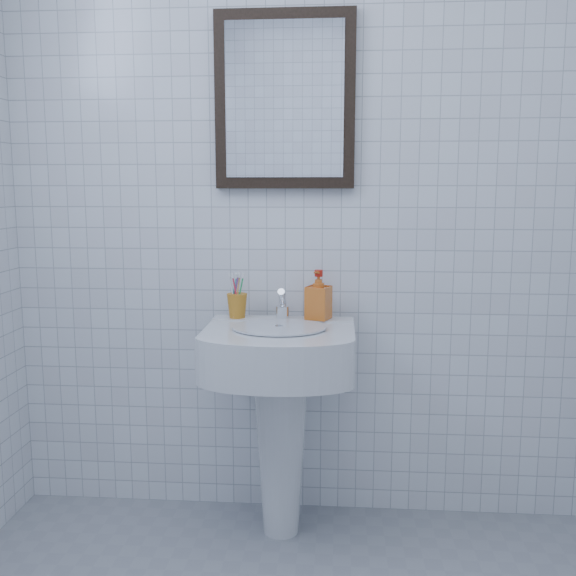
{
  "coord_description": "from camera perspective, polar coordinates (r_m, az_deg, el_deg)",
  "views": [
    {
      "loc": [
        0.13,
        -1.16,
        1.25
      ],
      "look_at": [
        -0.03,
        0.86,
        0.92
      ],
      "focal_mm": 40.0,
      "sensor_mm": 36.0,
      "label": 1
    }
  ],
  "objects": [
    {
      "name": "wall_back",
      "position": [
        2.37,
        1.43,
        9.08
      ],
      "size": [
        2.2,
        0.02,
        2.5
      ],
      "primitive_type": "cube",
      "color": "silver",
      "rests_on": "ground"
    },
    {
      "name": "washbasin",
      "position": [
        2.27,
        -0.69,
        -9.49
      ],
      "size": [
        0.51,
        0.37,
        0.78
      ],
      "color": "silver",
      "rests_on": "ground"
    },
    {
      "name": "faucet",
      "position": [
        2.29,
        -0.5,
        -1.66
      ],
      "size": [
        0.05,
        0.11,
        0.12
      ],
      "color": "silver",
      "rests_on": "washbasin"
    },
    {
      "name": "toothbrush_cup",
      "position": [
        2.33,
        -4.54,
        -1.58
      ],
      "size": [
        0.1,
        0.1,
        0.09
      ],
      "primitive_type": null,
      "rotation": [
        0.0,
        0.0,
        -0.41
      ],
      "color": "orange",
      "rests_on": "washbasin"
    },
    {
      "name": "soap_dispenser",
      "position": [
        2.29,
        2.73,
        -0.6
      ],
      "size": [
        0.1,
        0.1,
        0.18
      ],
      "primitive_type": "imported",
      "rotation": [
        0.0,
        0.0,
        -0.34
      ],
      "color": "#C74313",
      "rests_on": "washbasin"
    },
    {
      "name": "wall_mirror",
      "position": [
        2.37,
        -0.29,
        16.35
      ],
      "size": [
        0.5,
        0.04,
        0.62
      ],
      "color": "black",
      "rests_on": "wall_back"
    }
  ]
}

